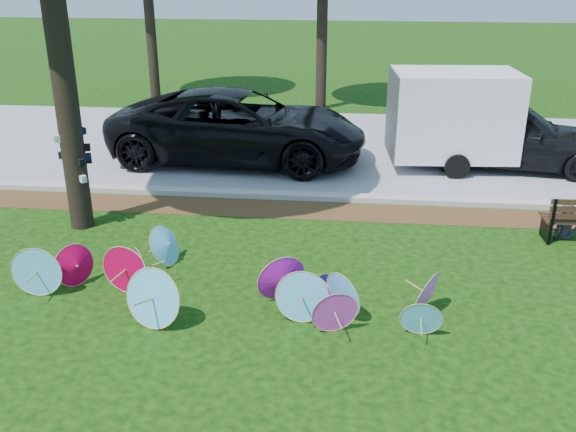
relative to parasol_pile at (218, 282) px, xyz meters
name	(u,v)px	position (x,y,z in m)	size (l,w,h in m)	color
ground	(240,323)	(0.42, -0.52, -0.38)	(90.00, 90.00, 0.00)	black
mulch_strip	(277,209)	(0.42, 3.98, -0.38)	(90.00, 1.00, 0.01)	#472D16
curb	(281,195)	(0.42, 4.68, -0.32)	(90.00, 0.30, 0.12)	#B7B5AD
street	(298,145)	(0.42, 8.83, -0.38)	(90.00, 8.00, 0.01)	gray
parasol_pile	(218,282)	(0.00, 0.00, 0.00)	(6.77, 2.64, 0.92)	#55BCE6
black_van	(239,127)	(-0.96, 7.31, 0.52)	(2.98, 6.47, 1.80)	black
dark_pickup	(508,134)	(5.80, 7.51, 0.46)	(1.98, 4.93, 1.68)	black
cargo_trailer	(453,114)	(4.38, 7.38, 0.96)	(2.97, 1.88, 2.68)	white
person_left	(570,205)	(6.04, 3.14, 0.28)	(0.49, 0.32, 1.34)	#333445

